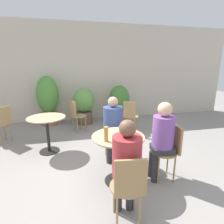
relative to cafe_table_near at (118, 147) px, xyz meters
The scene contains 18 objects.
ground_plane 0.59m from the cafe_table_near, behind, with size 20.00×20.00×0.00m, color gray.
storefront_wall 3.62m from the cafe_table_near, 93.09° to the left, with size 10.00×0.06×3.00m.
cafe_table_near is the anchor object (origin of this frame).
cafe_table_far 1.68m from the cafe_table_near, 132.45° to the left, with size 0.73×0.73×0.73m.
bistro_chair_0 0.79m from the cafe_table_near, 96.42° to the right, with size 0.37×0.39×0.85m.
bistro_chair_1 0.79m from the cafe_table_near, ahead, with size 0.39×0.37×0.85m.
bistro_chair_2 0.79m from the cafe_table_near, 83.58° to the left, with size 0.37×0.39×0.85m.
bistro_chair_3 2.01m from the cafe_table_near, 66.68° to the left, with size 0.42×0.43×0.85m.
bistro_chair_4 2.29m from the cafe_table_near, 104.02° to the left, with size 0.42×0.41×0.85m.
bistro_chair_5 2.86m from the cafe_table_near, 138.83° to the left, with size 0.43×0.43×0.85m.
seated_person_0 0.66m from the cafe_table_near, 96.42° to the right, with size 0.31×0.33×1.17m.
seated_person_1 0.67m from the cafe_table_near, ahead, with size 0.34×0.32×1.21m.
seated_person_2 0.66m from the cafe_table_near, 83.58° to the left, with size 0.35×0.37×1.18m.
beer_glass_0 0.36m from the cafe_table_near, 144.21° to the right, with size 0.06×0.06×0.20m.
beer_glass_1 0.35m from the cafe_table_near, 32.73° to the left, with size 0.06×0.06×0.16m.
potted_plant_0 3.37m from the cafe_table_near, 113.31° to the left, with size 0.62×0.62×1.44m.
potted_plant_1 2.96m from the cafe_table_near, 95.81° to the left, with size 0.61×0.61×1.09m.
potted_plant_2 3.04m from the cafe_table_near, 74.95° to the left, with size 0.62×0.62×1.14m.
Camera 1 is at (-0.39, -2.25, 1.67)m, focal length 28.00 mm.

